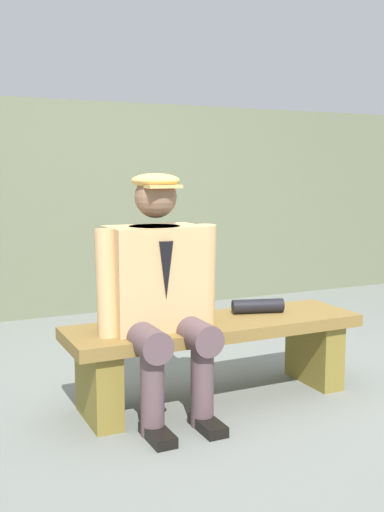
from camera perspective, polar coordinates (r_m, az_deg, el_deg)
ground_plane at (r=3.36m, az=2.15°, el=-13.15°), size 30.00×30.00×0.00m
bench at (r=3.26m, az=2.18°, el=-8.21°), size 1.58×0.46×0.43m
seated_man at (r=2.99m, az=-3.06°, el=-2.92°), size 0.62×0.60×1.20m
rolled_magazine at (r=3.41m, az=6.14°, el=-4.65°), size 0.29×0.15×0.08m
stadium_wall at (r=5.35m, az=-9.54°, el=4.41°), size 12.00×0.24×1.78m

